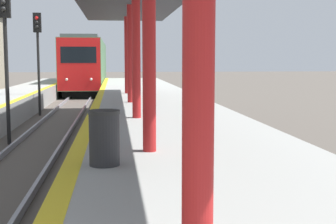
# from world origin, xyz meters

# --- Properties ---
(train) EXTENTS (2.90, 19.20, 4.35)m
(train) POSITION_xyz_m (0.00, 38.87, 2.21)
(train) COLOR black
(train) RESTS_ON ground
(signal_mid) EXTENTS (0.36, 0.31, 4.80)m
(signal_mid) POSITION_xyz_m (-0.97, 13.00, 3.34)
(signal_mid) COLOR black
(signal_mid) RESTS_ON ground
(signal_far) EXTENTS (0.36, 0.31, 4.80)m
(signal_far) POSITION_xyz_m (-1.22, 20.71, 3.34)
(signal_far) COLOR black
(signal_far) RESTS_ON ground
(trash_bin) EXTENTS (0.49, 0.49, 0.86)m
(trash_bin) POSITION_xyz_m (2.16, 5.29, 1.44)
(trash_bin) COLOR #262628
(trash_bin) RESTS_ON platform_right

